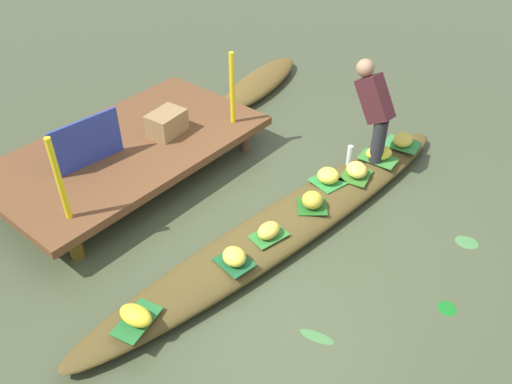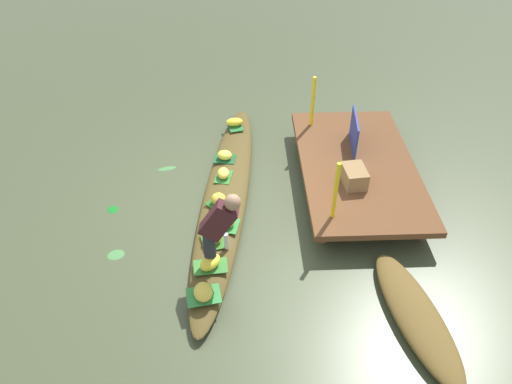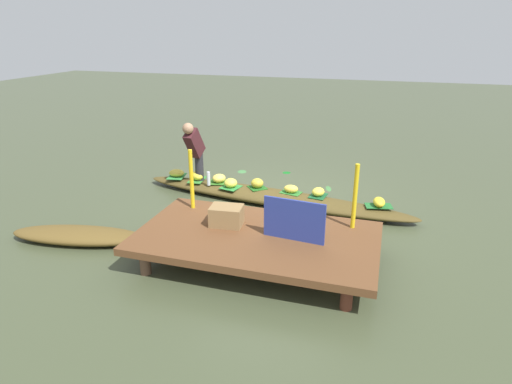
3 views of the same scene
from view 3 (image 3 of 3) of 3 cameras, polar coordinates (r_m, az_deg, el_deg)
The scene contains 29 objects.
canal_water at distance 7.94m, azimuth 2.01°, elevation -1.35°, with size 40.00×40.00×0.00m, color #424A31.
dock_platform at distance 5.86m, azimuth 0.08°, elevation -6.10°, with size 3.20×1.80×0.40m.
vendor_boat at distance 7.90m, azimuth 2.02°, elevation -0.63°, with size 5.18×0.68×0.21m, color #50411D.
moored_boat at distance 6.99m, azimuth -22.16°, elevation -5.27°, with size 2.05×0.56×0.21m, color brown.
leaf_mat_0 at distance 8.77m, azimuth -10.32°, elevation 2.04°, with size 0.42×0.30×0.01m, color #33863E.
banana_bunch_0 at distance 8.75m, azimuth -10.35°, elevation 2.47°, with size 0.30×0.23×0.14m, color #DFC743.
leaf_mat_1 at distance 7.81m, azimuth 4.59°, elevation -0.06°, with size 0.36×0.24×0.01m, color #2E762C.
banana_bunch_1 at distance 7.79m, azimuth 4.61°, elevation 0.41°, with size 0.26×0.19×0.14m, color #F0D14A.
leaf_mat_2 at distance 8.32m, azimuth -4.85°, elevation 1.27°, with size 0.36×0.30×0.01m, color #336E23.
banana_bunch_2 at distance 8.30m, azimuth -4.86°, elevation 1.80°, with size 0.26×0.23×0.16m, color #F9D654.
leaf_mat_3 at distance 8.06m, azimuth -3.32°, elevation 0.64°, with size 0.34×0.32×0.01m, color #2D8338.
banana_bunch_3 at distance 8.03m, azimuth -3.33°, elevation 1.19°, with size 0.24×0.24×0.17m, color #F9E44B.
leaf_mat_4 at distance 8.52m, azimuth -7.71°, elevation 1.61°, with size 0.44×0.27×0.01m, color #367D31.
banana_bunch_4 at distance 8.49m, azimuth -7.73°, elevation 2.12°, with size 0.32×0.21×0.16m, color yellow.
leaf_mat_5 at distance 7.71m, azimuth 8.12°, elevation -0.49°, with size 0.34×0.27×0.01m, color #18542B.
banana_bunch_5 at distance 7.69m, azimuth 8.15°, elevation 0.02°, with size 0.24×0.21×0.15m, color #F0DF47.
leaf_mat_6 at distance 8.02m, azimuth 0.16°, elevation 0.58°, with size 0.31×0.30×0.01m, color #215E1D.
banana_bunch_6 at distance 7.99m, azimuth 0.16°, elevation 1.17°, with size 0.22×0.23×0.18m, color gold.
leaf_mat_7 at distance 7.49m, azimuth 15.74°, elevation -1.77°, with size 0.43×0.25×0.01m, color #22672C.
banana_bunch_7 at distance 7.46m, azimuth 15.80°, elevation -1.27°, with size 0.31×0.19×0.14m, color yellow.
vendor_person at distance 8.19m, azimuth -8.01°, elevation 5.75°, with size 0.24×0.55×1.18m.
water_bottle at distance 8.17m, azimuth -6.23°, elevation 1.76°, with size 0.06×0.06×0.26m, color silver.
market_banner at distance 5.60m, azimuth 4.99°, elevation -3.70°, with size 0.82×0.03×0.55m, color navy.
railing_post_west at distance 6.00m, azimuth 12.82°, elevation -0.59°, with size 0.06×0.06×0.91m, color yellow.
railing_post_east at distance 6.58m, azimuth -8.43°, elevation 1.65°, with size 0.06×0.06×0.91m, color yellow.
produce_crate at distance 6.06m, azimuth -3.88°, elevation -3.12°, with size 0.44×0.32×0.28m, color olive.
drifting_plant_0 at distance 9.60m, azimuth -1.84°, elevation 2.69°, with size 0.24×0.19×0.01m, color #437D41.
drifting_plant_1 at distance 8.71m, azimuth 9.46°, elevation 0.46°, with size 0.31×0.11×0.01m, color #42793D.
drifting_plant_2 at distance 9.55m, azimuth 4.03°, elevation 2.55°, with size 0.17×0.18×0.01m, color #146D1E.
Camera 3 is at (-1.88, 7.10, 3.01)m, focal length 30.58 mm.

